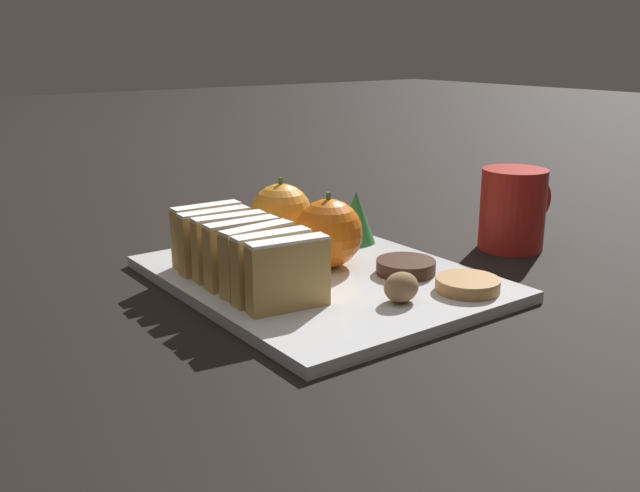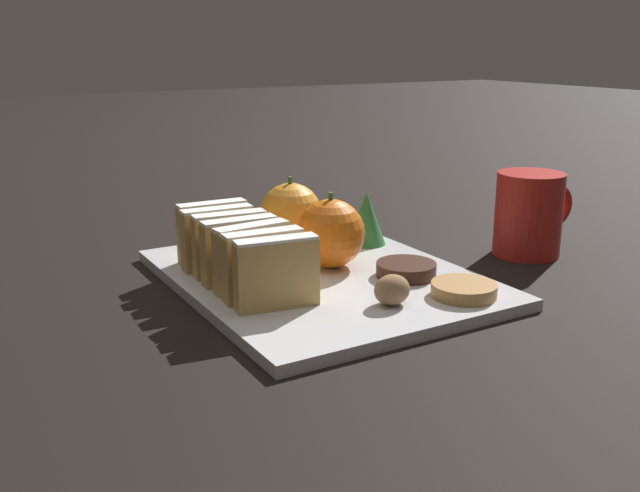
# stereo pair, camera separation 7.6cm
# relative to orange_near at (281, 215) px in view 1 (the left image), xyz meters

# --- Properties ---
(ground_plane) EXTENTS (6.00, 6.00, 0.00)m
(ground_plane) POSITION_rel_orange_near_xyz_m (-0.03, -0.11, -0.05)
(ground_plane) COLOR black
(serving_platter) EXTENTS (0.29, 0.36, 0.01)m
(serving_platter) POSITION_rel_orange_near_xyz_m (-0.03, -0.11, -0.04)
(serving_platter) COLOR silver
(serving_platter) RESTS_ON ground_plane
(stollen_slice_front) EXTENTS (0.08, 0.03, 0.07)m
(stollen_slice_front) POSITION_rel_orange_near_xyz_m (-0.11, -0.18, -0.00)
(stollen_slice_front) COLOR tan
(stollen_slice_front) RESTS_ON serving_platter
(stollen_slice_second) EXTENTS (0.08, 0.02, 0.07)m
(stollen_slice_second) POSITION_rel_orange_near_xyz_m (-0.11, -0.16, -0.00)
(stollen_slice_second) COLOR tan
(stollen_slice_second) RESTS_ON serving_platter
(stollen_slice_third) EXTENTS (0.08, 0.03, 0.07)m
(stollen_slice_third) POSITION_rel_orange_near_xyz_m (-0.11, -0.13, -0.00)
(stollen_slice_third) COLOR tan
(stollen_slice_third) RESTS_ON serving_platter
(stollen_slice_fourth) EXTENTS (0.08, 0.02, 0.07)m
(stollen_slice_fourth) POSITION_rel_orange_near_xyz_m (-0.11, -0.10, -0.00)
(stollen_slice_fourth) COLOR tan
(stollen_slice_fourth) RESTS_ON serving_platter
(stollen_slice_fifth) EXTENTS (0.08, 0.03, 0.07)m
(stollen_slice_fifth) POSITION_rel_orange_near_xyz_m (-0.11, -0.07, -0.00)
(stollen_slice_fifth) COLOR tan
(stollen_slice_fifth) RESTS_ON serving_platter
(stollen_slice_sixth) EXTENTS (0.08, 0.02, 0.07)m
(stollen_slice_sixth) POSITION_rel_orange_near_xyz_m (-0.11, -0.04, -0.00)
(stollen_slice_sixth) COLOR tan
(stollen_slice_sixth) RESTS_ON serving_platter
(stollen_slice_back) EXTENTS (0.08, 0.02, 0.07)m
(stollen_slice_back) POSITION_rel_orange_near_xyz_m (-0.11, -0.01, -0.00)
(stollen_slice_back) COLOR tan
(stollen_slice_back) RESTS_ON serving_platter
(orange_near) EXTENTS (0.08, 0.08, 0.08)m
(orange_near) POSITION_rel_orange_near_xyz_m (0.00, 0.00, 0.00)
(orange_near) COLOR orange
(orange_near) RESTS_ON serving_platter
(orange_far) EXTENTS (0.08, 0.08, 0.08)m
(orange_far) POSITION_rel_orange_near_xyz_m (-0.00, -0.10, -0.00)
(orange_far) COLOR orange
(orange_far) RESTS_ON serving_platter
(walnut) EXTENTS (0.04, 0.03, 0.03)m
(walnut) POSITION_rel_orange_near_xyz_m (-0.02, -0.23, -0.02)
(walnut) COLOR #8E6B47
(walnut) RESTS_ON serving_platter
(chocolate_cookie) EXTENTS (0.06, 0.06, 0.01)m
(chocolate_cookie) POSITION_rel_orange_near_xyz_m (0.05, -0.17, -0.03)
(chocolate_cookie) COLOR #381E14
(chocolate_cookie) RESTS_ON serving_platter
(gingerbread_cookie) EXTENTS (0.06, 0.06, 0.01)m
(gingerbread_cookie) POSITION_rel_orange_near_xyz_m (0.06, -0.25, -0.03)
(gingerbread_cookie) COLOR #B27F47
(gingerbread_cookie) RESTS_ON serving_platter
(evergreen_sprig) EXTENTS (0.05, 0.05, 0.06)m
(evergreen_sprig) POSITION_rel_orange_near_xyz_m (0.08, -0.04, -0.01)
(evergreen_sprig) COLOR #2D7538
(evergreen_sprig) RESTS_ON serving_platter
(coffee_mug) EXTENTS (0.11, 0.08, 0.10)m
(coffee_mug) POSITION_rel_orange_near_xyz_m (0.25, -0.15, 0.00)
(coffee_mug) COLOR red
(coffee_mug) RESTS_ON ground_plane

